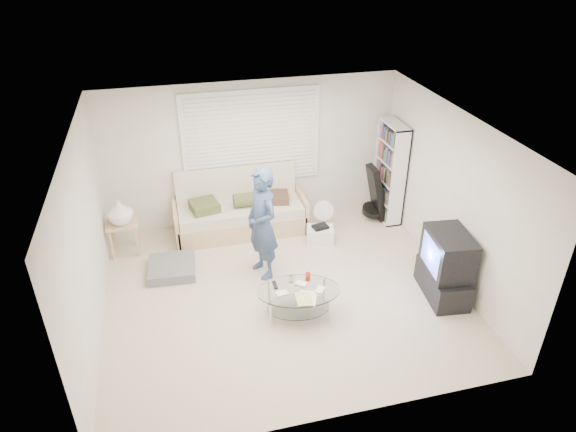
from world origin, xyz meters
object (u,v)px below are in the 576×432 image
object	(u,v)px
bookshelf	(390,172)
tv_unit	(446,266)
futon_sofa	(240,211)
coffee_table	(299,295)

from	to	relation	value
bookshelf	tv_unit	xyz separation A→B (m)	(-0.13, -2.29, -0.40)
futon_sofa	tv_unit	world-z (taller)	futon_sofa
bookshelf	tv_unit	distance (m)	2.33
futon_sofa	tv_unit	size ratio (longest dim) A/B	2.20
coffee_table	tv_unit	bearing A→B (deg)	-2.16
bookshelf	coffee_table	distance (m)	3.19
bookshelf	coffee_table	world-z (taller)	bookshelf
futon_sofa	tv_unit	distance (m)	3.53
bookshelf	coffee_table	bearing A→B (deg)	-135.30
tv_unit	futon_sofa	bearing A→B (deg)	135.34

